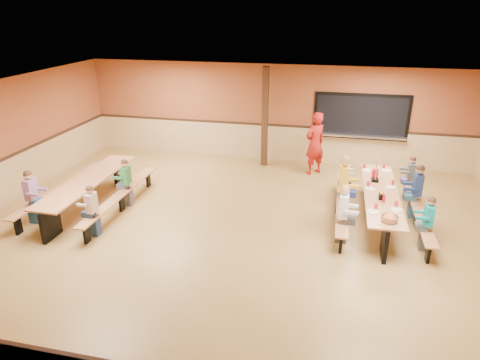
# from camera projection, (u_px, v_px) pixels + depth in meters

# --- Properties ---
(ground) EXTENTS (12.00, 12.00, 0.00)m
(ground) POSITION_uv_depth(u_px,v_px,m) (238.00, 233.00, 9.36)
(ground) COLOR olive
(ground) RESTS_ON ground
(room_envelope) EXTENTS (12.04, 10.04, 3.02)m
(room_envelope) POSITION_uv_depth(u_px,v_px,m) (238.00, 204.00, 9.10)
(room_envelope) COLOR brown
(room_envelope) RESTS_ON ground
(kitchen_pass_through) EXTENTS (2.78, 0.28, 1.38)m
(kitchen_pass_through) POSITION_uv_depth(u_px,v_px,m) (361.00, 119.00, 12.74)
(kitchen_pass_through) COLOR black
(kitchen_pass_through) RESTS_ON ground
(structural_post) EXTENTS (0.18, 0.18, 3.00)m
(structural_post) POSITION_uv_depth(u_px,v_px,m) (265.00, 118.00, 12.80)
(structural_post) COLOR #321D10
(structural_post) RESTS_ON ground
(cafeteria_table_main) EXTENTS (1.91, 3.70, 0.74)m
(cafeteria_table_main) POSITION_uv_depth(u_px,v_px,m) (380.00, 200.00, 9.68)
(cafeteria_table_main) COLOR #AE7045
(cafeteria_table_main) RESTS_ON ground
(cafeteria_table_second) EXTENTS (1.91, 3.70, 0.74)m
(cafeteria_table_second) POSITION_uv_depth(u_px,v_px,m) (89.00, 187.00, 10.36)
(cafeteria_table_second) COLOR #AE7045
(cafeteria_table_second) RESTS_ON ground
(seated_child_white_left) EXTENTS (0.39, 0.32, 1.26)m
(seated_child_white_left) POSITION_uv_depth(u_px,v_px,m) (343.00, 214.00, 8.81)
(seated_child_white_left) COLOR white
(seated_child_white_left) RESTS_ON ground
(seated_adult_yellow) EXTENTS (0.46, 0.38, 1.39)m
(seated_adult_yellow) POSITION_uv_depth(u_px,v_px,m) (343.00, 185.00, 10.06)
(seated_adult_yellow) COLOR gold
(seated_adult_yellow) RESTS_ON ground
(seated_child_grey_left) EXTENTS (0.32, 0.26, 1.11)m
(seated_child_grey_left) POSITION_uv_depth(u_px,v_px,m) (343.00, 179.00, 10.80)
(seated_child_grey_left) COLOR silver
(seated_child_grey_left) RESTS_ON ground
(seated_child_teal_right) EXTENTS (0.34, 0.28, 1.15)m
(seated_child_teal_right) POSITION_uv_depth(u_px,v_px,m) (427.00, 224.00, 8.52)
(seated_child_teal_right) COLOR #0E8286
(seated_child_teal_right) RESTS_ON ground
(seated_child_navy_right) EXTENTS (0.40, 0.33, 1.28)m
(seated_child_navy_right) POSITION_uv_depth(u_px,v_px,m) (417.00, 192.00, 9.83)
(seated_child_navy_right) COLOR navy
(seated_child_navy_right) RESTS_ON ground
(seated_child_char_right) EXTENTS (0.33, 0.27, 1.14)m
(seated_child_char_right) POSITION_uv_depth(u_px,v_px,m) (410.00, 178.00, 10.79)
(seated_child_char_right) COLOR #474E50
(seated_child_char_right) RESTS_ON ground
(seated_child_purple_sec) EXTENTS (0.38, 0.31, 1.23)m
(seated_child_purple_sec) POSITION_uv_depth(u_px,v_px,m) (32.00, 197.00, 9.62)
(seated_child_purple_sec) COLOR #8F5E8D
(seated_child_purple_sec) RESTS_ON ground
(seated_child_green_sec) EXTENTS (0.35, 0.29, 1.18)m
(seated_child_green_sec) POSITION_uv_depth(u_px,v_px,m) (127.00, 183.00, 10.47)
(seated_child_green_sec) COLOR #2D713E
(seated_child_green_sec) RESTS_ON ground
(seated_child_tan_sec) EXTENTS (0.34, 0.28, 1.14)m
(seated_child_tan_sec) POSITION_uv_depth(u_px,v_px,m) (93.00, 211.00, 9.07)
(seated_child_tan_sec) COLOR #C4AD99
(seated_child_tan_sec) RESTS_ON ground
(standing_woman) EXTENTS (0.79, 0.78, 1.84)m
(standing_woman) POSITION_uv_depth(u_px,v_px,m) (315.00, 143.00, 12.35)
(standing_woman) COLOR #A11812
(standing_woman) RESTS_ON ground
(punch_pitcher) EXTENTS (0.16, 0.16, 0.22)m
(punch_pitcher) POSITION_uv_depth(u_px,v_px,m) (375.00, 174.00, 10.32)
(punch_pitcher) COLOR red
(punch_pitcher) RESTS_ON cafeteria_table_main
(chip_bowl) EXTENTS (0.32, 0.32, 0.15)m
(chip_bowl) POSITION_uv_depth(u_px,v_px,m) (390.00, 218.00, 8.24)
(chip_bowl) COLOR orange
(chip_bowl) RESTS_ON cafeteria_table_main
(napkin_dispenser) EXTENTS (0.10, 0.14, 0.13)m
(napkin_dispenser) POSITION_uv_depth(u_px,v_px,m) (381.00, 196.00, 9.21)
(napkin_dispenser) COLOR black
(napkin_dispenser) RESTS_ON cafeteria_table_main
(condiment_mustard) EXTENTS (0.06, 0.06, 0.17)m
(condiment_mustard) POSITION_uv_depth(u_px,v_px,m) (381.00, 196.00, 9.18)
(condiment_mustard) COLOR yellow
(condiment_mustard) RESTS_ON cafeteria_table_main
(condiment_ketchup) EXTENTS (0.06, 0.06, 0.17)m
(condiment_ketchup) POSITION_uv_depth(u_px,v_px,m) (384.00, 199.00, 9.05)
(condiment_ketchup) COLOR #B2140F
(condiment_ketchup) RESTS_ON cafeteria_table_main
(table_paddle) EXTENTS (0.16, 0.16, 0.56)m
(table_paddle) POSITION_uv_depth(u_px,v_px,m) (375.00, 176.00, 10.11)
(table_paddle) COLOR black
(table_paddle) RESTS_ON cafeteria_table_main
(place_settings) EXTENTS (0.65, 3.30, 0.11)m
(place_settings) POSITION_uv_depth(u_px,v_px,m) (381.00, 189.00, 9.58)
(place_settings) COLOR beige
(place_settings) RESTS_ON cafeteria_table_main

